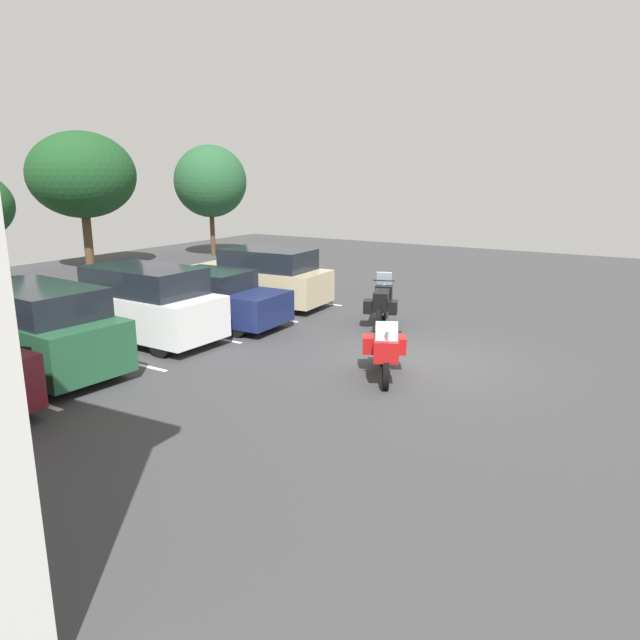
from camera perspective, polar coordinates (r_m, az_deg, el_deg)
The scene contains 10 objects.
ground at distance 13.79m, azimuth 9.79°, elevation -4.24°, with size 44.00×44.00×0.10m, color #38383A.
motorcycle_touring at distance 12.43m, azimuth 6.31°, elevation -2.75°, with size 1.98×1.31×1.39m.
motorcycle_second at distance 16.86m, azimuth 6.03°, elevation 1.78°, with size 2.05×1.17×1.44m.
parking_stripes at distance 15.89m, azimuth -17.13°, elevation -2.04°, with size 13.15×4.64×0.01m.
car_green at distance 14.03m, azimuth -25.81°, elevation -0.86°, with size 2.17×4.46×1.92m.
car_white at distance 15.78m, azimuth -16.71°, elevation 1.52°, with size 1.93×4.32×1.94m.
car_navy at distance 17.21m, azimuth -10.83°, elevation 2.10°, with size 1.97×4.88×1.56m.
car_champagne at distance 19.44m, azimuth -5.84°, elevation 4.11°, with size 2.14×4.88×1.87m.
tree_center at distance 31.78m, azimuth -10.59°, elevation 13.07°, with size 3.73×3.73×5.70m.
tree_right at distance 28.83m, azimuth -22.09°, elevation 12.89°, with size 4.67×4.67×6.08m.
Camera 1 is at (-12.22, -4.78, 4.21)m, focal length 32.99 mm.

